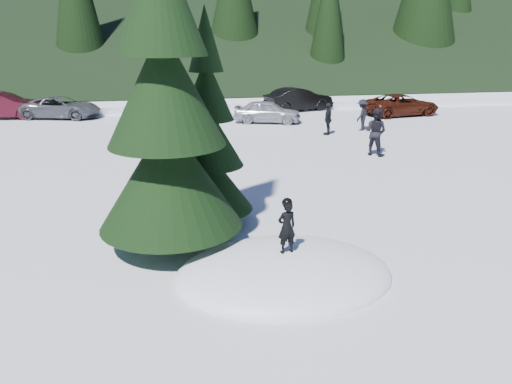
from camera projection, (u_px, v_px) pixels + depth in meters
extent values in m
plane|color=white|center=(284.00, 275.00, 10.22)|extent=(200.00, 200.00, 0.00)
ellipsoid|color=white|center=(284.00, 275.00, 10.22)|extent=(4.48, 3.52, 0.96)
cylinder|color=black|center=(172.00, 219.00, 11.31)|extent=(0.38, 0.38, 1.40)
cone|color=black|center=(169.00, 173.00, 10.97)|extent=(3.20, 3.20, 2.46)
cone|color=black|center=(164.00, 87.00, 10.40)|extent=(2.54, 2.54, 2.46)
cylinder|color=black|center=(210.00, 205.00, 12.85)|extent=(0.26, 0.26, 1.00)
cone|color=black|center=(209.00, 180.00, 12.65)|extent=(2.20, 2.20, 1.52)
cone|color=black|center=(208.00, 136.00, 12.30)|extent=(1.75, 1.75, 1.52)
cone|color=black|center=(207.00, 88.00, 11.94)|extent=(1.29, 1.29, 1.52)
cone|color=black|center=(205.00, 38.00, 11.59)|extent=(0.84, 0.84, 1.52)
imported|color=black|center=(287.00, 227.00, 9.97)|extent=(0.45, 0.35, 1.09)
imported|color=black|center=(375.00, 132.00, 19.89)|extent=(1.15, 1.16, 1.89)
imported|color=black|center=(328.00, 119.00, 23.92)|extent=(0.77, 0.97, 1.53)
imported|color=black|center=(362.00, 115.00, 24.99)|extent=(1.11, 1.13, 1.56)
imported|color=#360913|center=(3.00, 106.00, 28.41)|extent=(4.55, 1.79, 1.47)
imported|color=#52545A|center=(61.00, 107.00, 28.59)|extent=(4.81, 3.16, 1.23)
imported|color=black|center=(171.00, 109.00, 27.84)|extent=(4.58, 2.88, 1.24)
imported|color=#999DA2|center=(267.00, 112.00, 27.12)|extent=(3.89, 2.53, 1.23)
imported|color=black|center=(298.00, 99.00, 31.26)|extent=(4.59, 2.72, 1.43)
imported|color=#3E160B|center=(402.00, 105.00, 29.55)|extent=(4.79, 2.79, 1.25)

